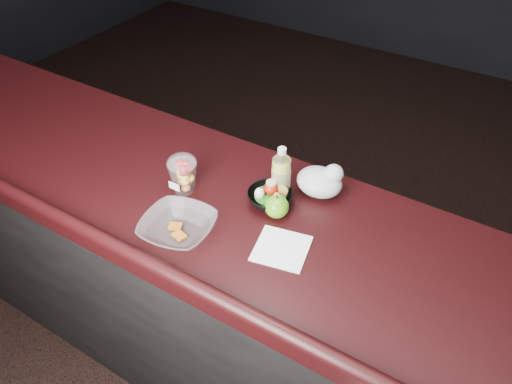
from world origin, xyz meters
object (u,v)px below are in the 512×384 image
at_px(fruit_cup, 183,173).
at_px(snack_bowl, 270,197).
at_px(green_apple, 277,207).
at_px(takeout_bowl, 178,227).
at_px(lemonade_bottle, 281,177).

xyz_separation_m(fruit_cup, snack_bowl, (0.29, 0.09, -0.05)).
relative_size(fruit_cup, snack_bowl, 0.76).
bearing_deg(green_apple, takeout_bowl, -132.89).
distance_m(green_apple, snack_bowl, 0.06).
xyz_separation_m(fruit_cup, takeout_bowl, (0.12, -0.18, -0.05)).
xyz_separation_m(lemonade_bottle, snack_bowl, (-0.01, -0.06, -0.05)).
bearing_deg(snack_bowl, lemonade_bottle, 80.02).
height_order(fruit_cup, snack_bowl, fruit_cup).
height_order(lemonade_bottle, snack_bowl, lemonade_bottle).
height_order(green_apple, takeout_bowl, green_apple).
xyz_separation_m(snack_bowl, takeout_bowl, (-0.17, -0.28, -0.00)).
relative_size(fruit_cup, takeout_bowl, 0.56).
xyz_separation_m(green_apple, snack_bowl, (-0.05, 0.04, -0.01)).
relative_size(lemonade_bottle, green_apple, 2.35).
relative_size(lemonade_bottle, takeout_bowl, 0.76).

